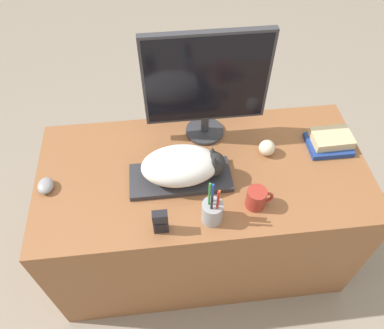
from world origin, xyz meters
TOP-DOWN VIEW (x-y plane):
  - ground_plane at (0.00, 0.00)m, footprint 12.00×12.00m
  - desk at (0.00, 0.34)m, footprint 1.43×0.68m
  - keyboard at (-0.10, 0.30)m, footprint 0.42×0.18m
  - cat at (-0.09, 0.30)m, footprint 0.34×0.19m
  - monitor at (0.03, 0.56)m, footprint 0.52×0.17m
  - computer_mouse at (-0.65, 0.32)m, footprint 0.06×0.08m
  - coffee_mug at (0.18, 0.14)m, footprint 0.11×0.08m
  - pen_cup at (0.00, 0.10)m, footprint 0.08×0.08m
  - baseball at (0.29, 0.41)m, footprint 0.07×0.07m
  - phone at (-0.20, 0.07)m, footprint 0.06×0.03m
  - book_stack at (0.58, 0.42)m, footprint 0.19×0.15m

SIDE VIEW (x-z plane):
  - ground_plane at x=0.00m, z-range 0.00..0.00m
  - desk at x=0.00m, z-range 0.00..0.71m
  - keyboard at x=-0.10m, z-range 0.71..0.74m
  - computer_mouse at x=-0.65m, z-range 0.71..0.75m
  - book_stack at x=0.58m, z-range 0.71..0.78m
  - baseball at x=0.29m, z-range 0.71..0.78m
  - coffee_mug at x=0.18m, z-range 0.71..0.80m
  - pen_cup at x=0.00m, z-range 0.66..0.88m
  - phone at x=-0.20m, z-range 0.71..0.83m
  - cat at x=-0.09m, z-range 0.74..0.88m
  - monitor at x=0.03m, z-range 0.74..1.26m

